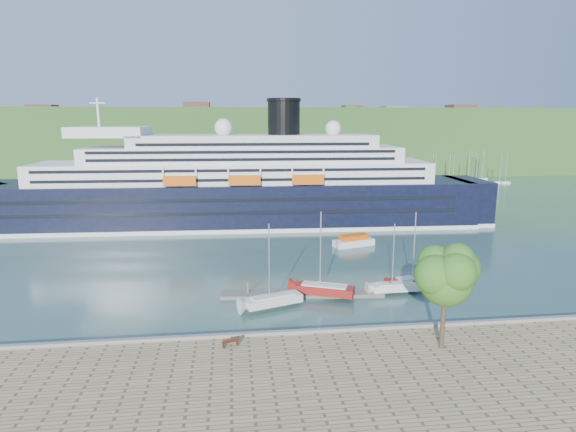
# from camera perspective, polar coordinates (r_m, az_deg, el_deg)

# --- Properties ---
(ground) EXTENTS (400.00, 400.00, 0.00)m
(ground) POSITION_cam_1_polar(r_m,az_deg,el_deg) (46.40, 5.04, -14.49)
(ground) COLOR #2C4E45
(ground) RESTS_ON ground
(far_hillside) EXTENTS (400.00, 50.00, 24.00)m
(far_hillside) POSITION_cam_1_polar(r_m,az_deg,el_deg) (186.18, -4.15, 8.89)
(far_hillside) COLOR #325A24
(far_hillside) RESTS_ON ground
(quay_coping) EXTENTS (220.00, 0.50, 0.30)m
(quay_coping) POSITION_cam_1_polar(r_m,az_deg,el_deg) (45.73, 5.11, -13.30)
(quay_coping) COLOR slate
(quay_coping) RESTS_ON promenade
(cruise_ship) EXTENTS (107.74, 19.43, 24.08)m
(cruise_ship) POSITION_cam_1_polar(r_m,az_deg,el_deg) (92.33, -7.53, 6.25)
(cruise_ship) COLOR black
(cruise_ship) RESTS_ON ground
(park_bench) EXTENTS (1.59, 0.99, 0.95)m
(park_bench) POSITION_cam_1_polar(r_m,az_deg,el_deg) (43.04, -6.86, -14.52)
(park_bench) COLOR #441F13
(park_bench) RESTS_ON promenade
(promenade_tree) EXTENTS (6.03, 6.03, 9.99)m
(promenade_tree) POSITION_cam_1_polar(r_m,az_deg,el_deg) (42.80, 18.10, -8.61)
(promenade_tree) COLOR #2A5E18
(promenade_tree) RESTS_ON promenade
(floating_pontoon) EXTENTS (19.09, 3.82, 0.42)m
(floating_pontoon) POSITION_cam_1_polar(r_m,az_deg,el_deg) (56.86, 1.70, -9.20)
(floating_pontoon) COLOR slate
(floating_pontoon) RESTS_ON ground
(sailboat_white_near) EXTENTS (7.24, 4.15, 9.04)m
(sailboat_white_near) POSITION_cam_1_polar(r_m,az_deg,el_deg) (51.82, -1.75, -6.24)
(sailboat_white_near) COLOR silver
(sailboat_white_near) RESTS_ON ground
(sailboat_red) EXTENTS (7.67, 4.81, 9.63)m
(sailboat_red) POSITION_cam_1_polar(r_m,az_deg,el_deg) (54.83, 4.39, -4.94)
(sailboat_red) COLOR maroon
(sailboat_red) RESTS_ON ground
(sailboat_white_far) EXTENTS (6.29, 1.89, 8.07)m
(sailboat_white_far) POSITION_cam_1_polar(r_m,az_deg,el_deg) (57.57, 12.76, -5.21)
(sailboat_white_far) COLOR silver
(sailboat_white_far) RESTS_ON ground
(tender_launch) EXTENTS (7.14, 4.21, 1.87)m
(tender_launch) POSITION_cam_1_polar(r_m,az_deg,el_deg) (78.71, 7.79, -2.87)
(tender_launch) COLOR #E25A0D
(tender_launch) RESTS_ON ground
(sailboat_extra) EXTENTS (7.27, 3.39, 9.06)m
(sailboat_extra) POSITION_cam_1_polar(r_m,az_deg,el_deg) (59.77, 15.09, -4.21)
(sailboat_extra) COLOR maroon
(sailboat_extra) RESTS_ON ground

